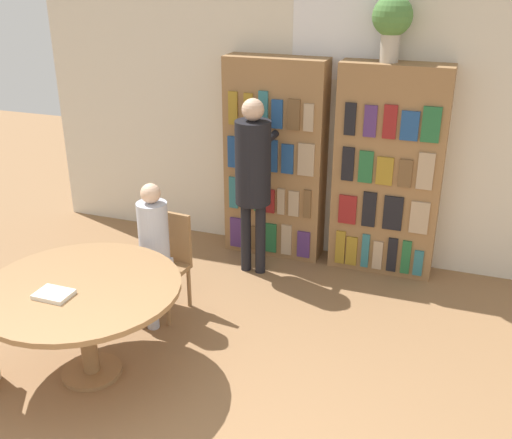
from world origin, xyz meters
TOP-DOWN VIEW (x-y plane):
  - wall_back at (0.00, 3.92)m, footprint 6.40×0.07m
  - bookshelf_left at (-0.56, 3.73)m, footprint 0.99×0.34m
  - bookshelf_right at (0.56, 3.73)m, footprint 0.99×0.34m
  - flower_vase at (0.48, 3.73)m, footprint 0.35×0.35m
  - reading_table at (-1.18, 1.29)m, footprint 1.40×1.40m
  - chair_left_side at (-1.09, 2.32)m, footprint 0.43×0.43m
  - seated_reader_left at (-1.10, 2.14)m, footprint 0.28×0.38m
  - librarian_standing at (-0.61, 3.22)m, footprint 0.33×0.60m
  - open_book_on_table at (-1.26, 1.11)m, footprint 0.24×0.18m

SIDE VIEW (x-z plane):
  - chair_left_side at x=-1.09m, z-range 0.04..0.92m
  - reading_table at x=-1.18m, z-range 0.27..1.02m
  - seated_reader_left at x=-1.10m, z-range 0.07..1.28m
  - open_book_on_table at x=-1.26m, z-range 0.75..0.78m
  - bookshelf_right at x=0.56m, z-range 0.00..2.00m
  - bookshelf_left at x=-0.56m, z-range 0.00..2.00m
  - librarian_standing at x=-0.61m, z-range 0.20..1.92m
  - wall_back at x=0.00m, z-range 0.01..3.01m
  - flower_vase at x=0.48m, z-range 2.08..2.64m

